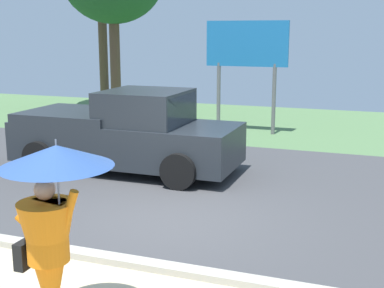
% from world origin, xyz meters
% --- Properties ---
extents(ground_plane, '(40.00, 22.00, 0.20)m').
position_xyz_m(ground_plane, '(0.00, 2.95, -0.05)').
color(ground_plane, '#424244').
extents(monk_pedestrian, '(1.15, 1.15, 2.13)m').
position_xyz_m(monk_pedestrian, '(0.26, -3.71, 1.17)').
color(monk_pedestrian, orange).
rests_on(monk_pedestrian, ground_plane).
extents(pickup_truck, '(5.20, 2.28, 1.88)m').
position_xyz_m(pickup_truck, '(-2.06, 2.58, 0.87)').
color(pickup_truck, '#23282D').
rests_on(pickup_truck, ground_plane).
extents(roadside_billboard, '(2.60, 0.12, 3.50)m').
position_xyz_m(roadside_billboard, '(-0.65, 8.03, 2.55)').
color(roadside_billboard, slate).
rests_on(roadside_billboard, ground_plane).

